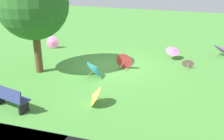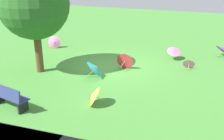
{
  "view_description": "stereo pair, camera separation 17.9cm",
  "coord_description": "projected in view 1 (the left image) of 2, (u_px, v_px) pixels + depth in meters",
  "views": [
    {
      "loc": [
        -4.32,
        11.49,
        4.64
      ],
      "look_at": [
        -0.73,
        1.73,
        0.6
      ],
      "focal_mm": 42.13,
      "sensor_mm": 36.0,
      "label": 1
    },
    {
      "loc": [
        -4.48,
        11.42,
        4.64
      ],
      "look_at": [
        -0.73,
        1.73,
        0.6
      ],
      "focal_mm": 42.13,
      "sensor_mm": 36.0,
      "label": 2
    }
  ],
  "objects": [
    {
      "name": "parasol_red_0",
      "position": [
        125.0,
        60.0,
        12.88
      ],
      "size": [
        0.82,
        0.76,
        0.83
      ],
      "color": "tan",
      "rests_on": "ground"
    },
    {
      "name": "ground",
      "position": [
        110.0,
        68.0,
        13.12
      ],
      "size": [
        40.0,
        40.0,
        0.0
      ],
      "primitive_type": "plane",
      "color": "#478C38"
    },
    {
      "name": "park_bench",
      "position": [
        8.0,
        97.0,
        9.11
      ],
      "size": [
        1.66,
        0.78,
        0.9
      ],
      "color": "navy",
      "rests_on": "ground"
    },
    {
      "name": "parasol_yellow_0",
      "position": [
        94.0,
        96.0,
        9.41
      ],
      "size": [
        0.77,
        0.9,
        0.75
      ],
      "color": "tan",
      "rests_on": "ground"
    },
    {
      "name": "parasol_purple_0",
      "position": [
        221.0,
        49.0,
        14.74
      ],
      "size": [
        1.1,
        1.12,
        0.74
      ],
      "color": "tan",
      "rests_on": "ground"
    },
    {
      "name": "shade_tree",
      "position": [
        33.0,
        4.0,
        11.46
      ],
      "size": [
        3.16,
        3.16,
        4.76
      ],
      "color": "brown",
      "rests_on": "ground"
    },
    {
      "name": "parasol_pink_2",
      "position": [
        173.0,
        50.0,
        14.15
      ],
      "size": [
        0.96,
        0.95,
        0.7
      ],
      "color": "tan",
      "rests_on": "ground"
    },
    {
      "name": "parasol_pink_0",
      "position": [
        188.0,
        63.0,
        12.96
      ],
      "size": [
        0.62,
        0.53,
        0.55
      ],
      "color": "tan",
      "rests_on": "ground"
    },
    {
      "name": "parasol_pink_1",
      "position": [
        52.0,
        42.0,
        16.09
      ],
      "size": [
        0.82,
        0.76,
        0.77
      ],
      "color": "tan",
      "rests_on": "ground"
    },
    {
      "name": "parasol_teal_0",
      "position": [
        96.0,
        68.0,
        11.82
      ],
      "size": [
        1.12,
        1.19,
        0.83
      ],
      "color": "tan",
      "rests_on": "ground"
    }
  ]
}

